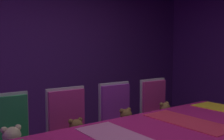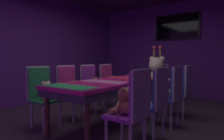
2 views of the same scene
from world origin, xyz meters
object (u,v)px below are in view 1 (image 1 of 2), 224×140
(chair_left_1, at_px, (69,128))
(teddy_left_2, at_px, (126,123))
(teddy_left_3, at_px, (165,114))
(teddy_left_1, at_px, (77,134))
(chair_left_2, at_px, (118,118))
(chair_left_0, at_px, (7,140))
(banquet_table, at_px, (157,140))
(chair_left_3, at_px, (157,110))

(chair_left_1, distance_m, teddy_left_2, 0.63)
(chair_left_1, distance_m, teddy_left_3, 1.23)
(teddy_left_1, height_order, chair_left_2, chair_left_2)
(chair_left_0, relative_size, teddy_left_2, 3.47)
(teddy_left_1, distance_m, chair_left_2, 0.64)
(chair_left_1, height_order, teddy_left_2, chair_left_1)
(teddy_left_3, bearing_deg, teddy_left_1, -89.47)
(teddy_left_2, bearing_deg, banquet_table, -21.64)
(chair_left_0, distance_m, teddy_left_1, 0.60)
(chair_left_2, relative_size, teddy_left_2, 3.47)
(teddy_left_1, bearing_deg, chair_left_1, 180.00)
(chair_left_1, bearing_deg, teddy_left_1, -0.00)
(chair_left_3, bearing_deg, teddy_left_1, -82.84)
(chair_left_3, bearing_deg, chair_left_2, -90.59)
(chair_left_1, relative_size, teddy_left_2, 3.47)
(chair_left_1, height_order, teddy_left_1, chair_left_1)
(chair_left_0, height_order, chair_left_2, same)
(banquet_table, relative_size, chair_left_2, 2.58)
(teddy_left_1, relative_size, teddy_left_3, 0.99)
(teddy_left_3, bearing_deg, teddy_left_2, -90.55)
(chair_left_1, bearing_deg, teddy_left_2, 78.52)
(teddy_left_1, xyz_separation_m, chair_left_2, (-0.16, 0.62, 0.03))
(banquet_table, distance_m, teddy_left_2, 0.79)
(chair_left_0, height_order, chair_left_1, same)
(chair_left_2, bearing_deg, teddy_left_2, 0.00)
(banquet_table, bearing_deg, chair_left_3, 134.10)
(teddy_left_1, distance_m, teddy_left_2, 0.62)
(chair_left_0, relative_size, chair_left_2, 1.00)
(banquet_table, distance_m, chair_left_0, 1.25)
(chair_left_1, bearing_deg, chair_left_2, 91.64)
(chair_left_0, relative_size, teddy_left_1, 3.58)
(chair_left_1, xyz_separation_m, teddy_left_3, (0.13, 1.22, -0.03))
(teddy_left_1, bearing_deg, teddy_left_2, 91.59)
(banquet_table, relative_size, chair_left_1, 2.58)
(banquet_table, relative_size, chair_left_3, 2.58)
(chair_left_1, bearing_deg, chair_left_3, 90.53)
(chair_left_1, xyz_separation_m, chair_left_3, (-0.01, 1.22, 0.00))
(teddy_left_1, xyz_separation_m, chair_left_3, (-0.15, 1.22, 0.03))
(chair_left_0, bearing_deg, teddy_left_2, 83.75)
(chair_left_1, distance_m, teddy_left_1, 0.14)
(chair_left_2, distance_m, teddy_left_3, 0.62)
(chair_left_1, relative_size, chair_left_2, 1.00)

